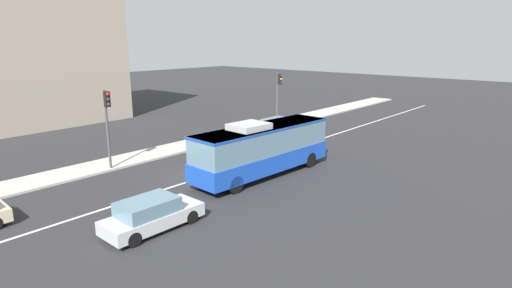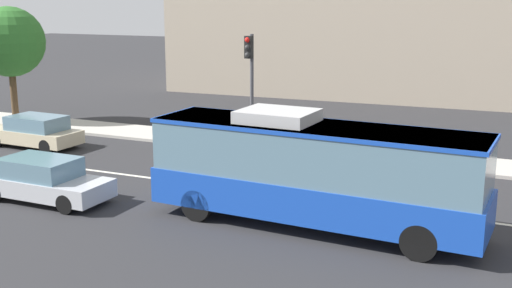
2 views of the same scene
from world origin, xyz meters
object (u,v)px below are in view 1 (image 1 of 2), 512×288
sedan_silver (151,214)px  traffic_light_near_corner (278,91)px  transit_bus (263,147)px  traffic_light_mid_block (107,116)px  sedan_red (275,127)px

sedan_silver → traffic_light_near_corner: size_ratio=0.87×
transit_bus → sedan_silver: transit_bus is taller
sedan_silver → traffic_light_mid_block: 10.27m
sedan_silver → traffic_light_near_corner: (21.23, 9.51, 2.84)m
transit_bus → traffic_light_mid_block: bearing=128.3°
sedan_silver → traffic_light_mid_block: bearing=70.4°
sedan_red → traffic_light_near_corner: 4.30m
sedan_silver → sedan_red: same height
traffic_light_near_corner → sedan_red: bearing=-58.5°
transit_bus → sedan_red: transit_bus is taller
sedan_red → sedan_silver: bearing=23.0°
transit_bus → sedan_silver: (-9.12, -1.26, -1.09)m
sedan_silver → sedan_red: size_ratio=1.00×
transit_bus → sedan_silver: 9.27m
traffic_light_near_corner → transit_bus: bearing=-58.0°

